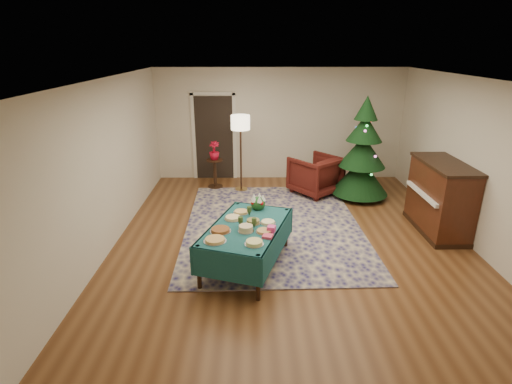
{
  "coord_description": "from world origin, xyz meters",
  "views": [
    {
      "loc": [
        -0.65,
        -6.2,
        3.18
      ],
      "look_at": [
        -0.6,
        0.1,
        0.85
      ],
      "focal_mm": 28.0,
      "sensor_mm": 36.0,
      "label": 1
    }
  ],
  "objects_px": {
    "armchair": "(315,173)",
    "piano": "(440,198)",
    "buffet_table": "(247,234)",
    "christmas_tree": "(362,154)",
    "potted_plant": "(214,154)",
    "gift_box": "(271,229)",
    "floor_lamp": "(240,127)",
    "side_table": "(215,174)"
  },
  "relations": [
    {
      "from": "armchair",
      "to": "side_table",
      "type": "xyz_separation_m",
      "value": [
        -2.29,
        0.42,
        -0.15
      ]
    },
    {
      "from": "side_table",
      "to": "gift_box",
      "type": "bearing_deg",
      "value": -73.17
    },
    {
      "from": "buffet_table",
      "to": "gift_box",
      "type": "distance_m",
      "value": 0.45
    },
    {
      "from": "buffet_table",
      "to": "armchair",
      "type": "relative_size",
      "value": 2.04
    },
    {
      "from": "armchair",
      "to": "floor_lamp",
      "type": "xyz_separation_m",
      "value": [
        -1.67,
        0.24,
        0.99
      ]
    },
    {
      "from": "buffet_table",
      "to": "side_table",
      "type": "distance_m",
      "value": 3.69
    },
    {
      "from": "armchair",
      "to": "piano",
      "type": "height_order",
      "value": "piano"
    },
    {
      "from": "armchair",
      "to": "gift_box",
      "type": "bearing_deg",
      "value": 32.18
    },
    {
      "from": "armchair",
      "to": "side_table",
      "type": "bearing_deg",
      "value": -49.65
    },
    {
      "from": "buffet_table",
      "to": "floor_lamp",
      "type": "bearing_deg",
      "value": 92.92
    },
    {
      "from": "buffet_table",
      "to": "gift_box",
      "type": "xyz_separation_m",
      "value": [
        0.36,
        -0.21,
        0.18
      ]
    },
    {
      "from": "buffet_table",
      "to": "side_table",
      "type": "relative_size",
      "value": 2.85
    },
    {
      "from": "gift_box",
      "to": "armchair",
      "type": "height_order",
      "value": "armchair"
    },
    {
      "from": "potted_plant",
      "to": "buffet_table",
      "type": "bearing_deg",
      "value": -77.57
    },
    {
      "from": "gift_box",
      "to": "christmas_tree",
      "type": "xyz_separation_m",
      "value": [
        2.09,
        3.13,
        0.28
      ]
    },
    {
      "from": "floor_lamp",
      "to": "armchair",
      "type": "bearing_deg",
      "value": -8.17
    },
    {
      "from": "christmas_tree",
      "to": "floor_lamp",
      "type": "bearing_deg",
      "value": 169.36
    },
    {
      "from": "buffet_table",
      "to": "potted_plant",
      "type": "bearing_deg",
      "value": 102.43
    },
    {
      "from": "buffet_table",
      "to": "christmas_tree",
      "type": "relative_size",
      "value": 0.88
    },
    {
      "from": "buffet_table",
      "to": "potted_plant",
      "type": "relative_size",
      "value": 4.61
    },
    {
      "from": "armchair",
      "to": "potted_plant",
      "type": "height_order",
      "value": "armchair"
    },
    {
      "from": "floor_lamp",
      "to": "potted_plant",
      "type": "distance_m",
      "value": 0.93
    },
    {
      "from": "side_table",
      "to": "piano",
      "type": "bearing_deg",
      "value": -29.5
    },
    {
      "from": "potted_plant",
      "to": "piano",
      "type": "distance_m",
      "value": 4.84
    },
    {
      "from": "christmas_tree",
      "to": "piano",
      "type": "xyz_separation_m",
      "value": [
        0.97,
        -1.71,
        -0.37
      ]
    },
    {
      "from": "gift_box",
      "to": "armchair",
      "type": "distance_m",
      "value": 3.58
    },
    {
      "from": "piano",
      "to": "side_table",
      "type": "bearing_deg",
      "value": 150.5
    },
    {
      "from": "floor_lamp",
      "to": "potted_plant",
      "type": "height_order",
      "value": "floor_lamp"
    },
    {
      "from": "gift_box",
      "to": "floor_lamp",
      "type": "distance_m",
      "value": 3.74
    },
    {
      "from": "gift_box",
      "to": "piano",
      "type": "distance_m",
      "value": 3.37
    },
    {
      "from": "floor_lamp",
      "to": "christmas_tree",
      "type": "relative_size",
      "value": 0.78
    },
    {
      "from": "armchair",
      "to": "piano",
      "type": "xyz_separation_m",
      "value": [
        1.91,
        -1.96,
        0.15
      ]
    },
    {
      "from": "side_table",
      "to": "piano",
      "type": "height_order",
      "value": "piano"
    },
    {
      "from": "side_table",
      "to": "christmas_tree",
      "type": "distance_m",
      "value": 3.38
    },
    {
      "from": "side_table",
      "to": "piano",
      "type": "distance_m",
      "value": 4.84
    },
    {
      "from": "armchair",
      "to": "potted_plant",
      "type": "bearing_deg",
      "value": -49.65
    },
    {
      "from": "floor_lamp",
      "to": "potted_plant",
      "type": "relative_size",
      "value": 4.09
    },
    {
      "from": "christmas_tree",
      "to": "buffet_table",
      "type": "bearing_deg",
      "value": -129.93
    },
    {
      "from": "floor_lamp",
      "to": "christmas_tree",
      "type": "height_order",
      "value": "christmas_tree"
    },
    {
      "from": "buffet_table",
      "to": "piano",
      "type": "relative_size",
      "value": 1.31
    },
    {
      "from": "buffet_table",
      "to": "side_table",
      "type": "bearing_deg",
      "value": 102.43
    },
    {
      "from": "buffet_table",
      "to": "armchair",
      "type": "xyz_separation_m",
      "value": [
        1.5,
        3.18,
        -0.06
      ]
    }
  ]
}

